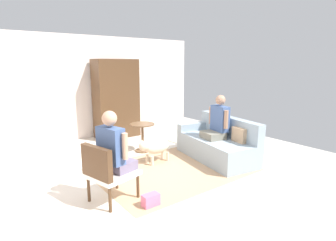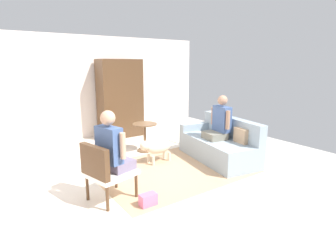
{
  "view_description": "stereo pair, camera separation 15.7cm",
  "coord_description": "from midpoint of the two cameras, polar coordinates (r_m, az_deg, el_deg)",
  "views": [
    {
      "loc": [
        -2.7,
        -3.83,
        1.92
      ],
      "look_at": [
        -0.06,
        -0.29,
        0.99
      ],
      "focal_mm": 29.14,
      "sensor_mm": 36.0,
      "label": 1
    },
    {
      "loc": [
        -2.58,
        -3.92,
        1.92
      ],
      "look_at": [
        -0.06,
        -0.29,
        0.99
      ],
      "focal_mm": 29.14,
      "sensor_mm": 36.0,
      "label": 2
    }
  ],
  "objects": [
    {
      "name": "handbag",
      "position": [
        3.91,
        -4.84,
        -16.25
      ],
      "size": [
        0.24,
        0.14,
        0.17
      ],
      "primitive_type": "cube",
      "color": "#D8668C",
      "rests_on": "ground"
    },
    {
      "name": "armchair",
      "position": [
        3.91,
        -14.02,
        -9.98
      ],
      "size": [
        0.74,
        0.7,
        0.86
      ],
      "color": "#4C331E",
      "rests_on": "ground"
    },
    {
      "name": "round_end_table",
      "position": [
        6.05,
        -6.1,
        -2.77
      ],
      "size": [
        0.54,
        0.54,
        0.63
      ],
      "color": "brown",
      "rests_on": "ground"
    },
    {
      "name": "ground_plane",
      "position": [
        5.07,
        -2.32,
        -10.43
      ],
      "size": [
        7.24,
        7.24,
        0.0
      ],
      "primitive_type": "plane",
      "color": "beige"
    },
    {
      "name": "armoire_cabinet",
      "position": [
        7.29,
        -11.4,
        4.47
      ],
      "size": [
        1.11,
        0.56,
        2.03
      ],
      "primitive_type": "cube",
      "color": "#4C331E",
      "rests_on": "ground"
    },
    {
      "name": "person_on_couch",
      "position": [
        5.53,
        9.55,
        -0.21
      ],
      "size": [
        0.5,
        0.56,
        0.87
      ],
      "color": "slate"
    },
    {
      "name": "back_wall",
      "position": [
        7.46,
        -15.97,
        6.69
      ],
      "size": [
        6.09,
        0.12,
        2.62
      ],
      "primitive_type": "cube",
      "color": "silver",
      "rests_on": "ground"
    },
    {
      "name": "couch",
      "position": [
        5.69,
        9.56,
        -4.88
      ],
      "size": [
        1.11,
        1.87,
        0.85
      ],
      "color": "#8EA0AD",
      "rests_on": "ground"
    },
    {
      "name": "dog",
      "position": [
        5.36,
        -3.43,
        -5.57
      ],
      "size": [
        0.88,
        0.31,
        0.52
      ],
      "color": "beige",
      "rests_on": "ground"
    },
    {
      "name": "person_on_armchair",
      "position": [
        3.9,
        -12.54,
        -5.56
      ],
      "size": [
        0.5,
        0.56,
        0.88
      ],
      "color": "slate"
    },
    {
      "name": "area_rug",
      "position": [
        5.11,
        -0.09,
        -10.19
      ],
      "size": [
        2.71,
        2.06,
        0.01
      ],
      "primitive_type": "cube",
      "color": "tan",
      "rests_on": "ground"
    }
  ]
}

